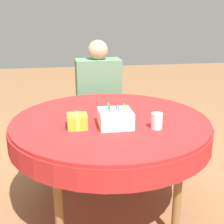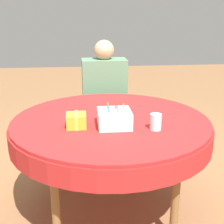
% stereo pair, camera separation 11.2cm
% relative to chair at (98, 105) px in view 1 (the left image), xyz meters
% --- Properties ---
extents(ground_plane, '(12.00, 12.00, 0.00)m').
position_rel_chair_xyz_m(ground_plane, '(-0.03, -0.98, -0.50)').
color(ground_plane, '#8C603D').
extents(dining_table, '(1.31, 1.31, 0.70)m').
position_rel_chair_xyz_m(dining_table, '(-0.03, -0.98, 0.12)').
color(dining_table, '#B22323').
rests_on(dining_table, ground_plane).
extents(chair, '(0.45, 0.45, 0.92)m').
position_rel_chair_xyz_m(chair, '(0.00, 0.00, 0.00)').
color(chair, brown).
rests_on(chair, ground_plane).
extents(person, '(0.41, 0.32, 1.13)m').
position_rel_chair_xyz_m(person, '(0.00, -0.10, 0.18)').
color(person, tan).
rests_on(person, ground_plane).
extents(birthday_cake, '(0.20, 0.20, 0.14)m').
position_rel_chair_xyz_m(birthday_cake, '(-0.02, -1.11, 0.25)').
color(birthday_cake, white).
rests_on(birthday_cake, dining_table).
extents(drinking_glass, '(0.07, 0.07, 0.10)m').
position_rel_chair_xyz_m(drinking_glass, '(0.22, -1.19, 0.25)').
color(drinking_glass, silver).
rests_on(drinking_glass, dining_table).
extents(gift_box, '(0.12, 0.12, 0.09)m').
position_rel_chair_xyz_m(gift_box, '(-0.25, -1.10, 0.25)').
color(gift_box, gold).
rests_on(gift_box, dining_table).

